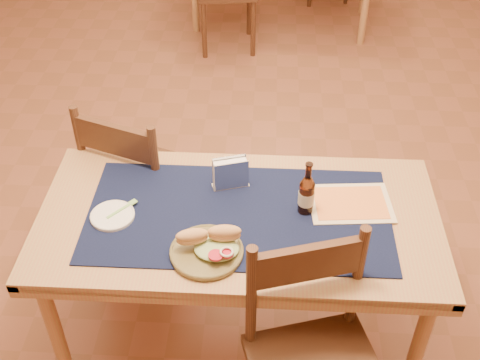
{
  "coord_description": "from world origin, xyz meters",
  "views": [
    {
      "loc": [
        0.1,
        -2.54,
        2.39
      ],
      "look_at": [
        0.0,
        -0.7,
        0.85
      ],
      "focal_mm": 45.0,
      "sensor_mm": 36.0,
      "label": 1
    }
  ],
  "objects_px": {
    "sandwich_plate": "(209,247)",
    "chair_main_far": "(142,180)",
    "main_table": "(239,230)",
    "napkin_holder": "(230,174)",
    "beer_bottle": "(307,194)"
  },
  "relations": [
    {
      "from": "main_table",
      "to": "chair_main_far",
      "type": "bearing_deg",
      "value": 135.88
    },
    {
      "from": "sandwich_plate",
      "to": "beer_bottle",
      "type": "distance_m",
      "value": 0.44
    },
    {
      "from": "chair_main_far",
      "to": "napkin_holder",
      "type": "relative_size",
      "value": 5.98
    },
    {
      "from": "beer_bottle",
      "to": "sandwich_plate",
      "type": "bearing_deg",
      "value": -145.36
    },
    {
      "from": "main_table",
      "to": "chair_main_far",
      "type": "relative_size",
      "value": 1.65
    },
    {
      "from": "main_table",
      "to": "napkin_holder",
      "type": "bearing_deg",
      "value": 103.97
    },
    {
      "from": "beer_bottle",
      "to": "napkin_holder",
      "type": "bearing_deg",
      "value": 155.83
    },
    {
      "from": "chair_main_far",
      "to": "napkin_holder",
      "type": "xyz_separation_m",
      "value": [
        0.46,
        -0.31,
        0.31
      ]
    },
    {
      "from": "chair_main_far",
      "to": "sandwich_plate",
      "type": "xyz_separation_m",
      "value": [
        0.41,
        -0.7,
        0.28
      ]
    },
    {
      "from": "main_table",
      "to": "napkin_holder",
      "type": "relative_size",
      "value": 9.85
    },
    {
      "from": "main_table",
      "to": "sandwich_plate",
      "type": "xyz_separation_m",
      "value": [
        -0.1,
        -0.21,
        0.12
      ]
    },
    {
      "from": "sandwich_plate",
      "to": "chair_main_far",
      "type": "bearing_deg",
      "value": 120.16
    },
    {
      "from": "chair_main_far",
      "to": "beer_bottle",
      "type": "height_order",
      "value": "beer_bottle"
    },
    {
      "from": "main_table",
      "to": "beer_bottle",
      "type": "distance_m",
      "value": 0.32
    },
    {
      "from": "chair_main_far",
      "to": "sandwich_plate",
      "type": "height_order",
      "value": "chair_main_far"
    }
  ]
}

